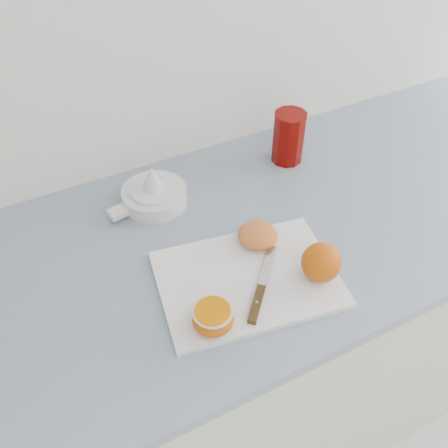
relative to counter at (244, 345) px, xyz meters
name	(u,v)px	position (x,y,z in m)	size (l,w,h in m)	color
counter	(244,345)	(0.00, 0.00, 0.00)	(2.44, 0.64, 0.89)	silver
cutting_board	(248,279)	(-0.08, -0.12, 0.45)	(0.33, 0.23, 0.01)	white
whole_orange	(321,262)	(0.04, -0.18, 0.49)	(0.07, 0.07, 0.07)	orange
half_orange	(213,318)	(-0.18, -0.19, 0.48)	(0.07, 0.07, 0.04)	orange
squeezed_shell	(258,235)	(-0.01, -0.05, 0.47)	(0.08, 0.08, 0.03)	#C76528
paring_knife	(259,297)	(-0.08, -0.18, 0.46)	(0.14, 0.15, 0.01)	#412B10
citrus_juicer	(154,194)	(-0.15, 0.16, 0.47)	(0.18, 0.14, 0.09)	white
red_tumbler	(288,139)	(0.20, 0.17, 0.50)	(0.08, 0.08, 0.13)	#720400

